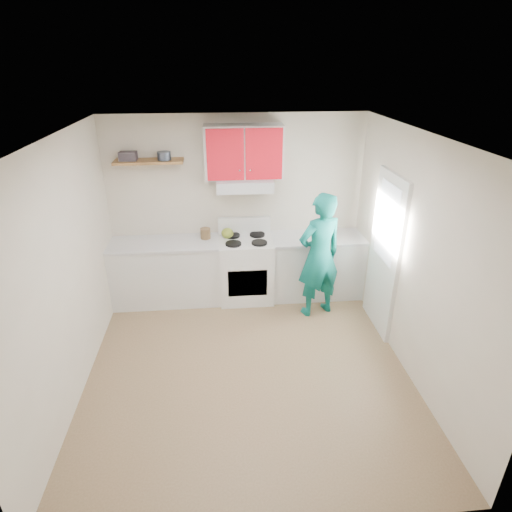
{
  "coord_description": "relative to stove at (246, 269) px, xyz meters",
  "views": [
    {
      "loc": [
        -0.27,
        -3.89,
        3.25
      ],
      "look_at": [
        0.15,
        0.55,
        1.15
      ],
      "focal_mm": 29.59,
      "sensor_mm": 36.0,
      "label": 1
    }
  ],
  "objects": [
    {
      "name": "floor",
      "position": [
        -0.1,
        -1.57,
        -0.46
      ],
      "size": [
        3.8,
        3.8,
        0.0
      ],
      "primitive_type": "plane",
      "color": "brown",
      "rests_on": "ground"
    },
    {
      "name": "ceiling",
      "position": [
        -0.1,
        -1.57,
        2.14
      ],
      "size": [
        3.6,
        3.8,
        0.04
      ],
      "primitive_type": "cube",
      "color": "white",
      "rests_on": "floor"
    },
    {
      "name": "back_wall",
      "position": [
        -0.1,
        0.32,
        0.84
      ],
      "size": [
        3.6,
        0.04,
        2.6
      ],
      "primitive_type": "cube",
      "color": "beige",
      "rests_on": "floor"
    },
    {
      "name": "front_wall",
      "position": [
        -0.1,
        -3.47,
        0.84
      ],
      "size": [
        3.6,
        0.04,
        2.6
      ],
      "primitive_type": "cube",
      "color": "beige",
      "rests_on": "floor"
    },
    {
      "name": "left_wall",
      "position": [
        -1.9,
        -1.57,
        0.84
      ],
      "size": [
        0.04,
        3.8,
        2.6
      ],
      "primitive_type": "cube",
      "color": "beige",
      "rests_on": "floor"
    },
    {
      "name": "right_wall",
      "position": [
        1.7,
        -1.57,
        0.84
      ],
      "size": [
        0.04,
        3.8,
        2.6
      ],
      "primitive_type": "cube",
      "color": "beige",
      "rests_on": "floor"
    },
    {
      "name": "door",
      "position": [
        1.68,
        -0.88,
        0.56
      ],
      "size": [
        0.05,
        0.85,
        2.05
      ],
      "primitive_type": "cube",
      "color": "white",
      "rests_on": "floor"
    },
    {
      "name": "door_glass",
      "position": [
        1.65,
        -0.88,
        0.99
      ],
      "size": [
        0.01,
        0.55,
        0.95
      ],
      "primitive_type": "cube",
      "color": "white",
      "rests_on": "door"
    },
    {
      "name": "counter_left",
      "position": [
        -1.14,
        0.02,
        -0.01
      ],
      "size": [
        1.52,
        0.6,
        0.9
      ],
      "primitive_type": "cube",
      "color": "silver",
      "rests_on": "floor"
    },
    {
      "name": "counter_right",
      "position": [
        1.04,
        0.02,
        -0.01
      ],
      "size": [
        1.32,
        0.6,
        0.9
      ],
      "primitive_type": "cube",
      "color": "silver",
      "rests_on": "floor"
    },
    {
      "name": "stove",
      "position": [
        0.0,
        0.0,
        0.0
      ],
      "size": [
        0.76,
        0.65,
        0.92
      ],
      "primitive_type": "cube",
      "color": "white",
      "rests_on": "floor"
    },
    {
      "name": "range_hood",
      "position": [
        0.0,
        0.1,
        1.24
      ],
      "size": [
        0.76,
        0.44,
        0.15
      ],
      "primitive_type": "cube",
      "color": "silver",
      "rests_on": "back_wall"
    },
    {
      "name": "upper_cabinets",
      "position": [
        0.0,
        0.16,
        1.66
      ],
      "size": [
        1.02,
        0.33,
        0.7
      ],
      "primitive_type": "cube",
      "color": "red",
      "rests_on": "back_wall"
    },
    {
      "name": "shelf",
      "position": [
        -1.25,
        0.18,
        1.56
      ],
      "size": [
        0.9,
        0.3,
        0.04
      ],
      "primitive_type": "cube",
      "color": "brown",
      "rests_on": "back_wall"
    },
    {
      "name": "books",
      "position": [
        -1.51,
        0.17,
        1.63
      ],
      "size": [
        0.23,
        0.17,
        0.11
      ],
      "primitive_type": "cube",
      "rotation": [
        0.0,
        0.0,
        -0.06
      ],
      "color": "#3B343C",
      "rests_on": "shelf"
    },
    {
      "name": "tin",
      "position": [
        -1.04,
        0.15,
        1.63
      ],
      "size": [
        0.19,
        0.19,
        0.11
      ],
      "primitive_type": "cylinder",
      "rotation": [
        0.0,
        0.0,
        0.07
      ],
      "color": "#333D4C",
      "rests_on": "shelf"
    },
    {
      "name": "kettle",
      "position": [
        -0.25,
        0.1,
        0.53
      ],
      "size": [
        0.2,
        0.2,
        0.15
      ],
      "primitive_type": "ellipsoid",
      "rotation": [
        0.0,
        0.0,
        0.19
      ],
      "color": "olive",
      "rests_on": "stove"
    },
    {
      "name": "crock",
      "position": [
        -0.56,
        0.11,
        0.53
      ],
      "size": [
        0.15,
        0.15,
        0.17
      ],
      "primitive_type": "cylinder",
      "rotation": [
        0.0,
        0.0,
        0.02
      ],
      "color": "brown",
      "rests_on": "counter_left"
    },
    {
      "name": "cutting_board",
      "position": [
        0.69,
        -0.09,
        0.45
      ],
      "size": [
        0.31,
        0.23,
        0.02
      ],
      "primitive_type": "cube",
      "rotation": [
        0.0,
        0.0,
        -0.0
      ],
      "color": "olive",
      "rests_on": "counter_right"
    },
    {
      "name": "silicone_mat",
      "position": [
        1.54,
        -0.03,
        0.44
      ],
      "size": [
        0.33,
        0.29,
        0.01
      ],
      "primitive_type": "cube",
      "rotation": [
        0.0,
        0.0,
        0.18
      ],
      "color": "red",
      "rests_on": "counter_right"
    },
    {
      "name": "person",
      "position": [
        0.94,
        -0.51,
        0.41
      ],
      "size": [
        0.73,
        0.6,
        1.74
      ],
      "primitive_type": "imported",
      "rotation": [
        0.0,
        0.0,
        3.48
      ],
      "color": "#0C6C63",
      "rests_on": "floor"
    }
  ]
}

